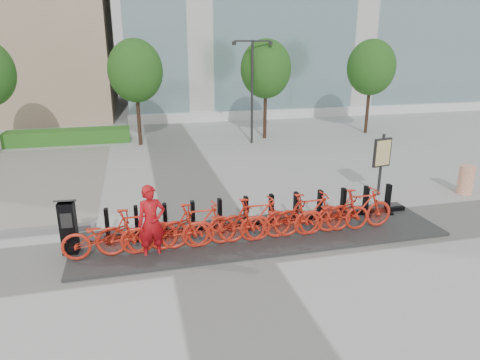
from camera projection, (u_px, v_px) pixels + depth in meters
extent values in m
plane|color=#A3A3A3|center=(216.00, 246.00, 10.68)|extent=(120.00, 120.00, 0.00)
cube|color=#2B601B|center=(69.00, 137.00, 21.61)|extent=(6.00, 1.20, 0.70)
cylinder|color=#362119|center=(139.00, 115.00, 20.96)|extent=(0.18, 0.18, 3.00)
ellipsoid|color=#23511B|center=(135.00, 71.00, 20.32)|extent=(2.60, 2.60, 2.99)
cylinder|color=#362119|center=(265.00, 110.00, 22.47)|extent=(0.18, 0.18, 3.00)
ellipsoid|color=#23511B|center=(266.00, 69.00, 21.83)|extent=(2.60, 2.60, 2.99)
cylinder|color=#362119|center=(368.00, 106.00, 23.86)|extent=(0.18, 0.18, 3.00)
ellipsoid|color=#23511B|center=(371.00, 67.00, 23.22)|extent=(2.60, 2.60, 2.99)
cylinder|color=black|center=(252.00, 93.00, 21.01)|extent=(0.12, 0.12, 5.00)
cube|color=black|center=(243.00, 41.00, 20.16)|extent=(0.90, 0.08, 0.08)
cube|color=black|center=(262.00, 41.00, 20.37)|extent=(0.90, 0.08, 0.08)
cylinder|color=black|center=(234.00, 43.00, 20.09)|extent=(0.20, 0.20, 0.18)
cylinder|color=black|center=(271.00, 43.00, 20.50)|extent=(0.20, 0.20, 0.18)
cube|color=#2E2E2E|center=(262.00, 235.00, 11.25)|extent=(9.60, 2.40, 0.08)
imported|color=red|center=(105.00, 236.00, 9.85)|extent=(1.97, 0.69, 1.03)
imported|color=red|center=(137.00, 231.00, 10.00)|extent=(1.91, 0.54, 1.15)
imported|color=red|center=(168.00, 230.00, 10.19)|extent=(1.97, 0.69, 1.03)
imported|color=red|center=(198.00, 225.00, 10.34)|extent=(1.91, 0.54, 1.15)
imported|color=red|center=(227.00, 224.00, 10.52)|extent=(1.97, 0.69, 1.03)
imported|color=red|center=(255.00, 219.00, 10.67)|extent=(1.91, 0.54, 1.15)
imported|color=red|center=(282.00, 219.00, 10.85)|extent=(1.97, 0.69, 1.03)
imported|color=red|center=(309.00, 214.00, 11.00)|extent=(1.91, 0.54, 1.15)
imported|color=red|center=(334.00, 213.00, 11.19)|extent=(1.97, 0.69, 1.03)
imported|color=red|center=(359.00, 209.00, 11.34)|extent=(1.91, 0.54, 1.15)
cube|color=black|center=(69.00, 228.00, 10.01)|extent=(0.38, 0.34, 1.27)
cube|color=black|center=(65.00, 201.00, 9.80)|extent=(0.46, 0.39, 0.16)
cube|color=black|center=(66.00, 221.00, 9.78)|extent=(0.26, 0.04, 0.36)
imported|color=#AF0C13|center=(151.00, 223.00, 9.85)|extent=(0.71, 0.53, 1.79)
cylinder|color=#FF5F1A|center=(466.00, 180.00, 14.32)|extent=(0.59, 0.59, 0.96)
cylinder|color=black|center=(381.00, 165.00, 14.00)|extent=(0.09, 0.09, 2.07)
cube|color=black|center=(382.00, 153.00, 13.87)|extent=(0.68, 0.24, 0.94)
cube|color=#D3BC74|center=(383.00, 153.00, 13.82)|extent=(0.57, 0.14, 0.83)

